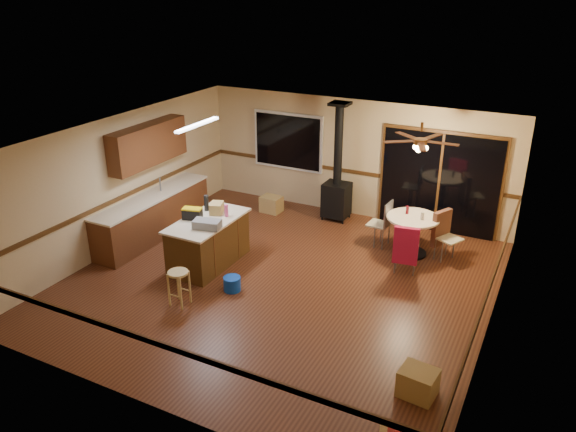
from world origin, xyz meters
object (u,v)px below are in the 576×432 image
Objects in this scene: toolbox_grey at (207,224)px; chair_right at (442,228)px; bar_stool at (179,288)px; box_corner_b at (418,383)px; kitchen_island at (209,242)px; chair_left at (384,219)px; toolbox_black at (192,214)px; dining_table at (412,229)px; box_under_window at (271,204)px; blue_bucket at (232,284)px; wood_stove at (337,188)px; chair_near at (406,245)px.

toolbox_grey reaches higher than chair_right.
bar_stool reaches higher than box_corner_b.
kitchen_island is 3.45m from chair_left.
toolbox_black is at bearing 115.68° from bar_stool.
chair_left is at bearing 171.18° from dining_table.
blue_bucket is at bearing -72.44° from box_under_window.
wood_stove is 2.17m from dining_table.
blue_bucket is (-0.40, -3.68, -0.60)m from wood_stove.
chair_near is at bearing 25.79° from toolbox_grey.
chair_left is at bearing 114.01° from box_corner_b.
dining_table is at bearing 98.20° from chair_near.
chair_right is at bearing 99.06° from box_corner_b.
box_corner_b is at bearing -57.08° from wood_stove.
blue_bucket is 0.65× the size of box_corner_b.
toolbox_grey is 0.48× the size of dining_table.
kitchen_island is 2.40× the size of chair_near.
chair_near is (2.48, 1.86, 0.47)m from blue_bucket.
chair_near is at bearing 41.27° from bar_stool.
chair_left is 2.91m from box_under_window.
dining_table is 1.43× the size of chair_right.
toolbox_grey is 3.18m from box_under_window.
chair_left is 1.21m from chair_near.
chair_left is (1.35, -0.85, -0.14)m from wood_stove.
wood_stove is (1.30, 3.05, 0.28)m from kitchen_island.
box_corner_b is at bearing -80.94° from chair_right.
toolbox_black reaches higher than box_under_window.
bar_stool is 1.18× the size of chair_left.
toolbox_grey reaches higher than bar_stool.
kitchen_island is 3.52× the size of toolbox_grey.
toolbox_black is 3.72m from chair_left.
kitchen_island reaches higher than blue_bucket.
wood_stove is 5.46× the size of box_corner_b.
chair_right is 1.53× the size of box_under_window.
box_under_window is (-2.83, 0.56, -0.41)m from chair_left.
chair_left is 4.37m from box_corner_b.
toolbox_black is at bearing 155.58° from toolbox_grey.
bar_stool is at bearing -122.27° from chair_left.
wood_stove is 8.41× the size of blue_bucket.
chair_left is 0.74× the size of chair_near.
toolbox_black is at bearing 160.17° from box_corner_b.
chair_right is at bearing 30.61° from kitchen_island.
kitchen_island is 3.33m from wood_stove.
wood_stove is at bearing 83.78° from blue_bucket.
wood_stove is 1.60m from chair_left.
box_under_window is at bearing 97.56° from bar_stool.
kitchen_island is at bearing 124.75° from toolbox_grey.
dining_table is 0.56m from chair_right.
toolbox_black is 0.49× the size of chair_right.
wood_stove is 3.60× the size of chair_near.
dining_table is (3.04, 2.41, -0.44)m from toolbox_grey.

